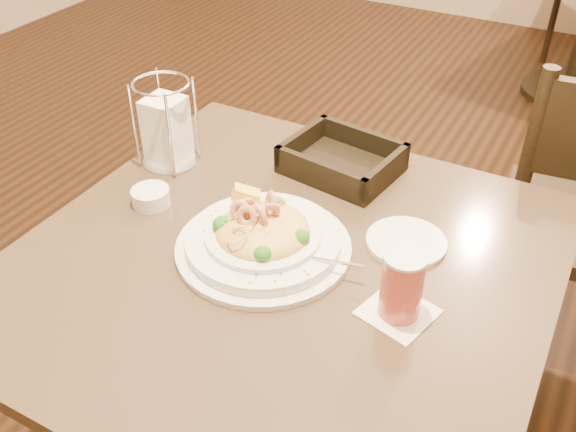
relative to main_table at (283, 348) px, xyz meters
The scene contains 7 objects.
main_table is the anchor object (origin of this frame).
pasta_bowl 0.26m from the main_table, behind, with size 0.35×0.31×0.10m.
drink_glass 0.37m from the main_table, ahead, with size 0.13×0.13×0.12m.
bread_basket 0.40m from the main_table, 95.41° to the left, with size 0.24×0.21×0.06m.
napkin_caddy 0.51m from the main_table, 155.54° to the left, with size 0.12×0.12×0.19m.
side_plate 0.33m from the main_table, 38.94° to the left, with size 0.15×0.15×0.01m, color white.
butter_ramekin 0.39m from the main_table, behind, with size 0.07×0.07×0.03m, color white.
Camera 1 is at (0.42, -0.75, 1.46)m, focal length 40.00 mm.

